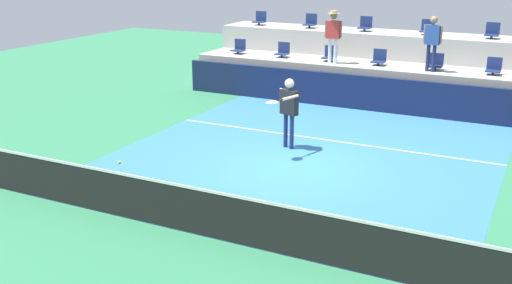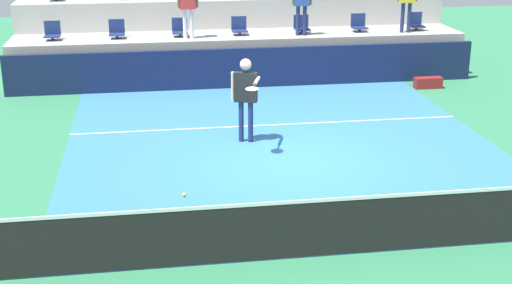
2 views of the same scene
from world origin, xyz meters
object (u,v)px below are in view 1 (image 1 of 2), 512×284
at_px(stadium_chair_lower_mid_right, 436,63).
at_px(tennis_ball, 120,162).
at_px(stadium_chair_upper_mid_left, 365,25).
at_px(stadium_chair_lower_left, 283,51).
at_px(stadium_chair_upper_right, 492,32).
at_px(spectator_in_grey, 433,38).
at_px(tennis_player, 288,106).
at_px(stadium_chair_upper_far_left, 260,19).
at_px(stadium_chair_lower_right, 494,67).
at_px(stadium_chair_lower_center, 379,59).
at_px(stadium_chair_upper_left, 310,22).
at_px(stadium_chair_lower_mid_left, 330,55).
at_px(stadium_chair_upper_mid_right, 427,28).
at_px(spectator_with_hat, 333,31).
at_px(stadium_chair_lower_far_left, 239,48).

relative_size(stadium_chair_lower_mid_right, tennis_ball, 7.65).
bearing_deg(stadium_chair_upper_mid_left, stadium_chair_lower_left, -143.39).
distance_m(stadium_chair_lower_left, stadium_chair_upper_right, 7.00).
bearing_deg(stadium_chair_upper_mid_left, tennis_ball, -95.43).
bearing_deg(spectator_in_grey, stadium_chair_upper_mid_left, 141.98).
bearing_deg(tennis_player, stadium_chair_upper_right, 63.28).
bearing_deg(stadium_chair_upper_far_left, spectator_in_grey, -17.31).
relative_size(stadium_chair_lower_right, tennis_ball, 7.65).
xyz_separation_m(stadium_chair_lower_center, stadium_chair_upper_left, (-3.17, 1.80, 0.85)).
bearing_deg(stadium_chair_lower_mid_right, stadium_chair_upper_far_left, 165.78).
relative_size(stadium_chair_lower_mid_left, stadium_chair_upper_mid_left, 1.00).
xyz_separation_m(stadium_chair_lower_mid_left, stadium_chair_upper_mid_right, (2.84, 1.80, 0.85)).
xyz_separation_m(stadium_chair_lower_left, spectator_with_hat, (1.99, -0.38, 0.85)).
bearing_deg(stadium_chair_lower_far_left, tennis_ball, -74.28).
height_order(stadium_chair_upper_mid_left, spectator_with_hat, spectator_with_hat).
relative_size(stadium_chair_lower_far_left, stadium_chair_lower_mid_right, 1.00).
bearing_deg(stadium_chair_upper_far_left, stadium_chair_lower_far_left, -89.13).
bearing_deg(stadium_chair_lower_mid_left, stadium_chair_upper_left, 129.02).
relative_size(stadium_chair_upper_far_left, stadium_chair_upper_mid_right, 1.00).
bearing_deg(stadium_chair_upper_mid_left, stadium_chair_upper_left, 180.00).
distance_m(stadium_chair_lower_center, stadium_chair_lower_right, 3.57).
bearing_deg(stadium_chair_upper_right, spectator_in_grey, -124.46).
xyz_separation_m(stadium_chair_lower_mid_right, stadium_chair_upper_mid_left, (-2.89, 1.80, 0.85)).
xyz_separation_m(stadium_chair_lower_left, tennis_player, (2.82, -5.93, -0.34)).
xyz_separation_m(stadium_chair_lower_far_left, tennis_ball, (3.00, -10.66, -0.61)).
height_order(stadium_chair_lower_far_left, stadium_chair_upper_mid_right, stadium_chair_upper_mid_right).
distance_m(stadium_chair_lower_left, stadium_chair_lower_right, 7.05).
bearing_deg(spectator_with_hat, stadium_chair_lower_right, 4.34).
bearing_deg(stadium_chair_upper_right, stadium_chair_lower_mid_left, -160.01).
bearing_deg(tennis_ball, stadium_chair_lower_far_left, 105.72).
bearing_deg(spectator_with_hat, stadium_chair_lower_mid_right, 6.58).
distance_m(stadium_chair_lower_left, stadium_chair_upper_mid_right, 5.02).
distance_m(stadium_chair_lower_mid_right, tennis_player, 6.44).
distance_m(stadium_chair_lower_right, spectator_in_grey, 2.04).
distance_m(stadium_chair_lower_center, stadium_chair_lower_mid_right, 1.84).
distance_m(stadium_chair_lower_far_left, stadium_chair_upper_left, 2.87).
xyz_separation_m(stadium_chair_lower_far_left, tennis_player, (4.58, -5.93, -0.34)).
distance_m(stadium_chair_lower_right, stadium_chair_upper_far_left, 9.06).
xyz_separation_m(stadium_chair_upper_right, tennis_player, (-3.89, -7.73, -1.19)).
relative_size(stadium_chair_lower_mid_right, spectator_with_hat, 0.30).
distance_m(stadium_chair_lower_left, stadium_chair_upper_left, 2.01).
bearing_deg(stadium_chair_lower_center, stadium_chair_lower_mid_left, 180.00).
relative_size(stadium_chair_lower_center, spectator_in_grey, 0.30).
distance_m(stadium_chair_lower_center, stadium_chair_upper_mid_right, 2.29).
height_order(stadium_chair_lower_mid_right, stadium_chair_upper_mid_left, stadium_chair_upper_mid_left).
distance_m(stadium_chair_upper_left, tennis_ball, 12.58).
height_order(stadium_chair_lower_right, stadium_chair_upper_left, stadium_chair_upper_left).
height_order(stadium_chair_lower_center, stadium_chair_upper_right, stadium_chair_upper_right).
relative_size(stadium_chair_lower_far_left, stadium_chair_upper_far_left, 1.00).
height_order(stadium_chair_lower_center, spectator_with_hat, spectator_with_hat).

